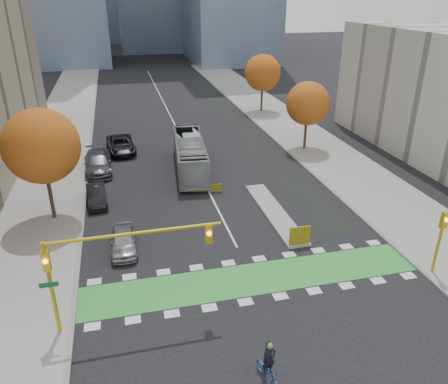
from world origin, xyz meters
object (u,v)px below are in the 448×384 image
tree_east_near (308,104)px  parked_car_c (98,163)px  tree_east_far (263,73)px  traffic_signal_east (441,233)px  tree_west (42,146)px  hazard_board (300,236)px  parked_car_d (121,145)px  cyclist (268,369)px  bus (190,154)px  parked_car_b (96,195)px  parked_car_a (123,240)px  traffic_signal_west (105,257)px

tree_east_near → parked_car_c: bearing=-176.6°
tree_east_far → traffic_signal_east: (-2.00, -38.51, -2.51)m
tree_west → tree_east_near: (24.00, 10.00, -0.75)m
tree_west → tree_east_far: tree_west is taller
tree_east_far → parked_car_c: bearing=-141.2°
hazard_board → parked_car_d: 24.09m
cyclist → traffic_signal_east: bearing=11.0°
bus → parked_car_b: bus is taller
hazard_board → cyclist: (-5.57, -9.89, -0.08)m
parked_car_a → tree_east_near: bearing=39.9°
parked_car_a → traffic_signal_west: bearing=-95.2°
parked_car_b → parked_car_d: parked_car_d is taller
tree_east_far → parked_car_d: bearing=-147.5°
tree_east_far → cyclist: 46.12m
hazard_board → tree_west: bearing=154.0°
tree_east_near → parked_car_b: size_ratio=1.73×
parked_car_a → parked_car_d: parked_car_d is taller
hazard_board → tree_east_far: 35.13m
tree_east_near → traffic_signal_east: (-1.50, -22.51, -2.13)m
parked_car_b → parked_car_c: 6.81m
tree_east_far → traffic_signal_west: 43.61m
tree_east_far → bus: bearing=-124.8°
tree_west → bus: (11.35, 7.08, -4.06)m
parked_car_c → parked_car_d: bearing=63.7°
traffic_signal_west → parked_car_c: bearing=92.9°
cyclist → parked_car_d: 31.86m
tree_west → cyclist: (10.43, -17.69, -4.90)m
hazard_board → parked_car_a: bearing=168.5°
traffic_signal_east → cyclist: 13.29m
cyclist → parked_car_b: cyclist is taller
traffic_signal_west → tree_east_near: bearing=48.5°
parked_car_c → hazard_board: bearing=-54.2°
tree_west → traffic_signal_east: (22.50, -12.51, -2.88)m
parked_car_a → hazard_board: bearing=-10.7°
traffic_signal_west → parked_car_d: (1.15, 26.25, -3.24)m
traffic_signal_east → parked_car_a: 19.12m
tree_west → tree_east_far: 35.73m
traffic_signal_west → parked_car_b: traffic_signal_west is taller
parked_car_d → tree_east_far: bearing=27.9°
parked_car_c → parked_car_a: bearing=-85.1°
parked_car_a → traffic_signal_east: bearing=-20.7°
tree_west → cyclist: size_ratio=3.81×
tree_west → parked_car_d: (5.22, 13.74, -4.82)m
traffic_signal_west → parked_car_d: size_ratio=1.49×
hazard_board → traffic_signal_east: 8.26m
tree_west → parked_car_c: 10.40m
tree_east_far → traffic_signal_west: size_ratio=0.90×
parked_car_c → parked_car_d: 5.47m
tree_east_near → traffic_signal_west: 30.08m
traffic_signal_east → tree_east_near: bearing=86.2°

